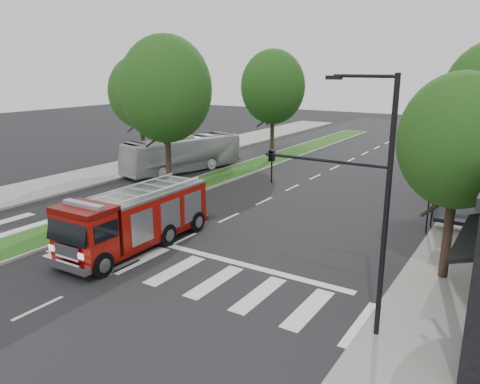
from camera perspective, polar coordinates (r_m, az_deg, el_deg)
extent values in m
plane|color=black|center=(23.12, -6.91, -5.76)|extent=(140.00, 140.00, 0.00)
cube|color=gray|center=(39.71, -14.11, 2.79)|extent=(5.00, 80.00, 0.15)
cube|color=gray|center=(40.72, 2.53, 3.51)|extent=(3.00, 50.00, 0.14)
cube|color=#264E16|center=(40.71, 2.53, 3.62)|extent=(2.60, 49.50, 0.02)
cylinder|color=black|center=(25.34, 21.96, -1.93)|extent=(0.08, 0.08, 2.50)
cylinder|color=black|center=(26.48, 22.46, -1.28)|extent=(0.08, 0.08, 2.50)
cube|color=black|center=(25.41, 25.59, 0.77)|extent=(3.20, 1.60, 0.12)
cube|color=#8C99A5|center=(26.38, 25.49, -1.55)|extent=(2.80, 0.04, 1.80)
cube|color=black|center=(25.92, 25.10, -3.52)|extent=(2.40, 0.40, 0.08)
cylinder|color=black|center=(19.81, 23.96, -4.82)|extent=(0.36, 0.36, 3.74)
ellipsoid|color=#1A310D|center=(18.97, 25.13, 5.65)|extent=(4.40, 4.40, 5.06)
cylinder|color=black|center=(30.66, -8.70, 3.83)|extent=(0.36, 0.36, 4.62)
ellipsoid|color=#1A310D|center=(30.13, -9.04, 12.28)|extent=(5.80, 5.80, 6.67)
cylinder|color=black|center=(42.09, 3.93, 6.81)|extent=(0.36, 0.36, 4.40)
ellipsoid|color=#1A310D|center=(41.70, 4.04, 12.67)|extent=(5.60, 5.60, 6.44)
cylinder|color=black|center=(40.39, -11.74, 6.03)|extent=(0.36, 0.36, 4.18)
ellipsoid|color=#1A310D|center=(39.98, -12.06, 11.82)|extent=(5.20, 5.20, 5.98)
cylinder|color=black|center=(14.18, 17.38, -2.70)|extent=(0.16, 0.16, 8.00)
cylinder|color=black|center=(13.81, 14.97, 13.50)|extent=(1.80, 0.10, 0.10)
cube|color=black|center=(14.12, 11.39, 13.53)|extent=(0.45, 0.20, 0.12)
cylinder|color=black|center=(14.45, 10.15, 3.82)|extent=(4.00, 0.10, 0.10)
imported|color=black|center=(15.28, 3.83, 3.09)|extent=(0.18, 0.22, 1.10)
cylinder|color=black|center=(37.03, 27.20, 6.91)|extent=(0.16, 0.16, 8.00)
cylinder|color=black|center=(36.89, 26.51, 13.07)|extent=(1.80, 0.10, 0.10)
cube|color=black|center=(37.01, 25.09, 13.15)|extent=(0.45, 0.20, 0.12)
cube|color=#5C0905|center=(22.48, -12.32, -5.31)|extent=(2.56, 8.10, 0.24)
cube|color=maroon|center=(22.69, -11.14, -2.37)|extent=(2.52, 6.18, 1.92)
cube|color=maroon|center=(20.25, -18.25, -5.00)|extent=(2.43, 1.77, 2.01)
cube|color=#B2B2B7|center=(22.42, -11.27, 0.09)|extent=(2.52, 6.18, 0.12)
cylinder|color=#B2B2B7|center=(22.95, -12.89, 0.83)|extent=(0.21, 5.75, 0.10)
cylinder|color=#B2B2B7|center=(21.81, -9.61, 0.27)|extent=(0.21, 5.75, 0.10)
cube|color=silver|center=(19.93, -20.45, -8.33)|extent=(2.50, 0.38, 0.34)
cube|color=#8C99A5|center=(19.86, -18.56, -1.48)|extent=(2.12, 0.38, 0.17)
cylinder|color=black|center=(21.22, -20.60, -7.05)|extent=(0.36, 1.06, 1.05)
cylinder|color=black|center=(19.63, -16.53, -8.50)|extent=(0.36, 1.06, 1.05)
cylinder|color=black|center=(23.71, -13.01, -4.16)|extent=(0.36, 1.06, 1.05)
cylinder|color=black|center=(22.30, -8.90, -5.18)|extent=(0.36, 1.06, 1.05)
cylinder|color=black|center=(25.31, -9.40, -2.74)|extent=(0.36, 1.06, 1.05)
cylinder|color=black|center=(23.99, -5.38, -3.60)|extent=(0.36, 1.06, 1.05)
imported|color=silver|center=(37.90, -6.95, 4.69)|extent=(4.92, 10.71, 2.91)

